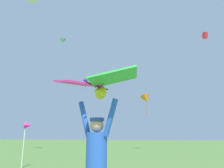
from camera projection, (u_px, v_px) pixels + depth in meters
kite_flyer_person at (96, 161)px, 3.32m from camera, size 0.79×0.43×1.92m
held_stunt_kite at (95, 84)px, 3.57m from camera, size 1.62×1.10×0.39m
distant_kite_green_low_right at (63, 41)px, 29.30m from camera, size 0.85×0.96×1.64m
distant_kite_white_overhead_distant at (33, 0)px, 17.85m from camera, size 0.99×0.91×0.55m
distant_kite_red_far_center at (205, 35)px, 33.26m from camera, size 0.94×0.95×1.05m
distant_kite_purple_high_left at (85, 82)px, 38.45m from camera, size 0.98×1.04×2.10m
distant_kite_orange_mid_left at (146, 99)px, 20.40m from camera, size 1.42×1.38×2.23m
marker_flag at (28, 128)px, 8.84m from camera, size 0.30×0.24×1.87m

